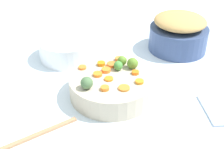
{
  "coord_description": "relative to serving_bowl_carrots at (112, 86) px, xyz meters",
  "views": [
    {
      "loc": [
        0.18,
        -0.77,
        0.62
      ],
      "look_at": [
        -0.04,
        0.02,
        0.1
      ],
      "focal_mm": 47.1,
      "sensor_mm": 36.0,
      "label": 1
    }
  ],
  "objects": [
    {
      "name": "tabletop",
      "position": [
        0.04,
        -0.02,
        -0.05
      ],
      "size": [
        2.4,
        2.4,
        0.02
      ],
      "primitive_type": "cube",
      "color": "white",
      "rests_on": "ground"
    },
    {
      "name": "serving_bowl_carrots",
      "position": [
        0.0,
        0.0,
        0.0
      ],
      "size": [
        0.29,
        0.29,
        0.07
      ],
      "primitive_type": "cylinder",
      "color": "#BEAE96",
      "rests_on": "tabletop"
    },
    {
      "name": "metal_pot",
      "position": [
        0.19,
        0.4,
        0.02
      ],
      "size": [
        0.25,
        0.25,
        0.1
      ],
      "primitive_type": "cylinder",
      "color": "#354773",
      "rests_on": "tabletop"
    },
    {
      "name": "stuffing_mound",
      "position": [
        0.19,
        0.4,
        0.1
      ],
      "size": [
        0.22,
        0.22,
        0.06
      ],
      "primitive_type": "ellipsoid",
      "color": "tan",
      "rests_on": "metal_pot"
    },
    {
      "name": "carrot_slice_0",
      "position": [
        0.09,
        -0.01,
        0.04
      ],
      "size": [
        0.03,
        0.03,
        0.01
      ],
      "primitive_type": "cylinder",
      "rotation": [
        0.0,
        0.0,
        3.15
      ],
      "color": "orange",
      "rests_on": "serving_bowl_carrots"
    },
    {
      "name": "carrot_slice_1",
      "position": [
        -0.01,
        0.12,
        0.04
      ],
      "size": [
        0.03,
        0.03,
        0.01
      ],
      "primitive_type": "cylinder",
      "rotation": [
        0.0,
        0.0,
        1.3
      ],
      "color": "orange",
      "rests_on": "serving_bowl_carrots"
    },
    {
      "name": "carrot_slice_2",
      "position": [
        -0.03,
        0.03,
        0.04
      ],
      "size": [
        0.04,
        0.04,
        0.01
      ],
      "primitive_type": "cylinder",
      "rotation": [
        0.0,
        0.0,
        0.71
      ],
      "color": "orange",
      "rests_on": "serving_bowl_carrots"
    },
    {
      "name": "carrot_slice_3",
      "position": [
        0.05,
        -0.05,
        0.04
      ],
      "size": [
        0.05,
        0.05,
        0.01
      ],
      "primitive_type": "cylinder",
      "rotation": [
        0.0,
        0.0,
        0.89
      ],
      "color": "orange",
      "rests_on": "serving_bowl_carrots"
    },
    {
      "name": "carrot_slice_4",
      "position": [
        0.07,
        0.04,
        0.04
      ],
      "size": [
        0.03,
        0.03,
        0.01
      ],
      "primitive_type": "cylinder",
      "rotation": [
        0.0,
        0.0,
        4.39
      ],
      "color": "orange",
      "rests_on": "serving_bowl_carrots"
    },
    {
      "name": "carrot_slice_5",
      "position": [
        -0.0,
        -0.07,
        0.04
      ],
      "size": [
        0.03,
        0.03,
        0.01
      ],
      "primitive_type": "cylinder",
      "rotation": [
        0.0,
        0.0,
        6.0
      ],
      "color": "orange",
      "rests_on": "serving_bowl_carrots"
    },
    {
      "name": "carrot_slice_6",
      "position": [
        -0.06,
        0.06,
        0.04
      ],
      "size": [
        0.03,
        0.03,
        0.01
      ],
      "primitive_type": "cylinder",
      "rotation": [
        0.0,
        0.0,
        6.13
      ],
      "color": "orange",
      "rests_on": "serving_bowl_carrots"
    },
    {
      "name": "carrot_slice_7",
      "position": [
        -0.02,
        0.07,
        0.04
      ],
      "size": [
        0.05,
        0.05,
        0.01
      ],
      "primitive_type": "cylinder",
      "rotation": [
        0.0,
        0.0,
        5.26
      ],
      "color": "orange",
      "rests_on": "serving_bowl_carrots"
    },
    {
      "name": "carrot_slice_8",
      "position": [
        -0.05,
        -0.0,
        0.04
      ],
      "size": [
        0.04,
        0.04,
        0.01
      ],
      "primitive_type": "cylinder",
      "rotation": [
        0.0,
        0.0,
        2.14
      ],
      "color": "orange",
      "rests_on": "serving_bowl_carrots"
    },
    {
      "name": "carrot_slice_9",
      "position": [
        -0.01,
        -0.02,
        0.04
      ],
      "size": [
        0.04,
        0.04,
        0.01
      ],
      "primitive_type": "cylinder",
      "rotation": [
        0.0,
        0.0,
        2.33
      ],
      "color": "orange",
      "rests_on": "serving_bowl_carrots"
    },
    {
      "name": "carrot_slice_10",
      "position": [
        -0.11,
        0.03,
        0.04
      ],
      "size": [
        0.04,
        0.04,
        0.01
      ],
      "primitive_type": "cylinder",
      "rotation": [
        0.0,
        0.0,
        3.55
      ],
      "color": "orange",
      "rests_on": "serving_bowl_carrots"
    },
    {
      "name": "brussels_sprout_0",
      "position": [
        0.01,
        0.09,
        0.05
      ],
      "size": [
        0.03,
        0.03,
        0.03
      ],
      "primitive_type": "sphere",
      "color": "#5A822B",
      "rests_on": "serving_bowl_carrots"
    },
    {
      "name": "brussels_sprout_1",
      "position": [
        0.01,
        0.05,
        0.05
      ],
      "size": [
        0.03,
        0.03,
        0.03
      ],
      "primitive_type": "sphere",
      "color": "#458939",
      "rests_on": "serving_bowl_carrots"
    },
    {
      "name": "brussels_sprout_2",
      "position": [
        -0.06,
        -0.08,
        0.06
      ],
      "size": [
        0.04,
        0.04,
        0.04
      ],
      "primitive_type": "sphere",
      "color": "#4A6B42",
      "rests_on": "serving_bowl_carrots"
    },
    {
      "name": "brussels_sprout_3",
      "position": [
        0.05,
        0.07,
        0.05
      ],
      "size": [
        0.04,
        0.04,
        0.04
      ],
      "primitive_type": "sphere",
      "color": "#5A7F28",
      "rests_on": "serving_bowl_carrots"
    },
    {
      "name": "wooden_spoon",
      "position": [
        -0.2,
        -0.3,
        -0.03
      ],
      "size": [
        0.21,
        0.24,
        0.01
      ],
      "color": "#A87B55",
      "rests_on": "tabletop"
    },
    {
      "name": "casserole_dish",
      "position": [
        -0.25,
        0.21,
        0.01
      ],
      "size": [
        0.23,
        0.23,
        0.08
      ],
      "primitive_type": "cylinder",
      "color": "white",
      "rests_on": "tabletop"
    }
  ]
}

